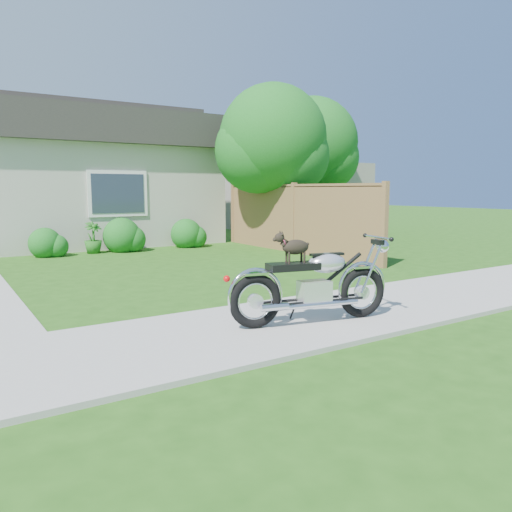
# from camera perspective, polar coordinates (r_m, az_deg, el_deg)

# --- Properties ---
(ground) EXTENTS (80.00, 80.00, 0.00)m
(ground) POSITION_cam_1_polar(r_m,az_deg,el_deg) (5.71, -11.55, -10.08)
(ground) COLOR #235114
(ground) RESTS_ON ground
(sidewalk) EXTENTS (24.00, 2.20, 0.04)m
(sidewalk) POSITION_cam_1_polar(r_m,az_deg,el_deg) (5.70, -11.56, -9.89)
(sidewalk) COLOR #9E9B93
(sidewalk) RESTS_ON ground
(house) EXTENTS (12.60, 7.03, 4.50)m
(house) POSITION_cam_1_polar(r_m,az_deg,el_deg) (17.19, -26.74, 8.29)
(house) COLOR beige
(house) RESTS_ON ground
(fence) EXTENTS (0.12, 6.62, 1.90)m
(fence) POSITION_cam_1_polar(r_m,az_deg,el_deg) (13.64, 4.35, 4.33)
(fence) COLOR olive
(fence) RESTS_ON ground
(tree_near) EXTENTS (3.09, 3.09, 4.73)m
(tree_near) POSITION_cam_1_polar(r_m,az_deg,el_deg) (14.76, 2.51, 12.74)
(tree_near) COLOR #3D2B1C
(tree_near) RESTS_ON ground
(tree_far) EXTENTS (3.31, 3.31, 5.08)m
(tree_far) POSITION_cam_1_polar(r_m,az_deg,el_deg) (18.90, 6.88, 12.25)
(tree_far) COLOR #3D2B1C
(tree_far) RESTS_ON ground
(potted_plant_right) EXTENTS (0.61, 0.61, 0.85)m
(potted_plant_right) POSITION_cam_1_polar(r_m,az_deg,el_deg) (14.15, -18.14, 2.01)
(potted_plant_right) COLOR #22661C
(potted_plant_right) RESTS_ON ground
(motorcycle_with_dog) EXTENTS (2.20, 0.79, 1.16)m
(motorcycle_with_dog) POSITION_cam_1_polar(r_m,az_deg,el_deg) (6.34, 6.65, -3.08)
(motorcycle_with_dog) COLOR black
(motorcycle_with_dog) RESTS_ON sidewalk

